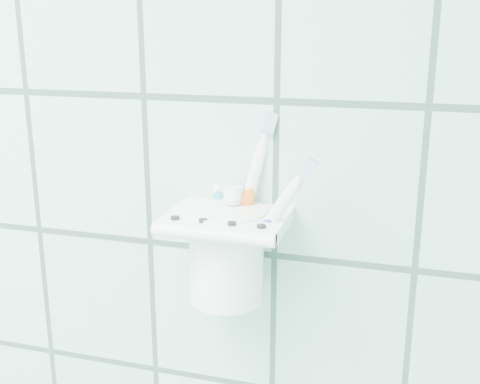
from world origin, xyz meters
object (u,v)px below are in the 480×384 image
Objects in this scene: toothbrush_blue at (222,202)px; toothbrush_pink at (224,207)px; holder_bracket at (228,221)px; toothpaste_tube at (231,231)px; toothbrush_orange at (218,206)px; cup at (227,252)px.

toothbrush_pink is at bearing 77.92° from toothbrush_blue.
holder_bracket is 1.09× the size of toothpaste_tube.
holder_bracket is 0.03m from toothpaste_tube.
holder_bracket is 0.67× the size of toothbrush_orange.
cup is at bearing -50.28° from toothbrush_blue.
toothbrush_blue is (-0.01, 0.01, 0.02)m from holder_bracket.
toothbrush_orange is 1.63× the size of toothpaste_tube.
toothbrush_orange is (-0.00, -0.02, 0.01)m from toothbrush_pink.
toothbrush_orange is at bearing -102.28° from toothbrush_pink.
toothbrush_orange reaches higher than cup.
toothbrush_pink is at bearing 87.17° from toothbrush_orange.
cup is (-0.00, 0.00, -0.04)m from holder_bracket.
toothbrush_pink is 0.91× the size of toothbrush_blue.
cup is at bearing -70.66° from toothbrush_pink.
toothbrush_blue is 1.75× the size of toothpaste_tube.
toothbrush_blue is 1.08× the size of toothbrush_orange.
cup is at bearing 12.97° from toothbrush_orange.
holder_bracket is 0.62× the size of toothbrush_blue.
toothpaste_tube is at bearing 66.46° from toothbrush_orange.
holder_bracket and cup have the same top height.
cup is 0.06m from toothbrush_blue.
toothbrush_orange is (-0.01, 0.00, 0.02)m from holder_bracket.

